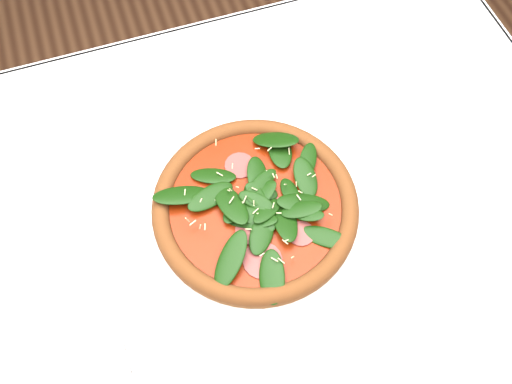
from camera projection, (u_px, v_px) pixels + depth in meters
name	position (u px, v px, depth m)	size (l,w,h in m)	color
ground	(235.00, 347.00, 1.50)	(6.00, 6.00, 0.00)	brown
dining_table	(223.00, 253.00, 0.93)	(1.21, 0.81, 0.75)	white
plate	(255.00, 211.00, 0.84)	(0.35, 0.35, 0.01)	white
pizza	(255.00, 205.00, 0.82)	(0.30, 0.30, 0.04)	brown
saucer_near	(426.00, 230.00, 0.83)	(0.15, 0.15, 0.01)	white
saucer_far	(342.00, 10.00, 1.04)	(0.15, 0.15, 0.01)	white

